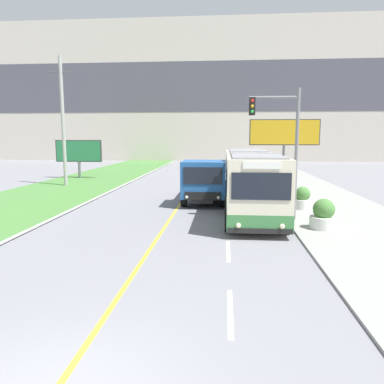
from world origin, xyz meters
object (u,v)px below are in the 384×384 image
(traffic_light_mast, at_px, (283,138))
(planter_round_second, at_px, (302,199))
(billboard_large, at_px, (284,134))
(utility_pole_far, at_px, (63,121))
(planter_round_near, at_px, (324,216))
(dump_truck, at_px, (205,182))
(billboard_small, at_px, (79,152))
(car_distant, at_px, (242,171))
(city_bus, at_px, (250,181))

(traffic_light_mast, relative_size, planter_round_second, 5.09)
(billboard_large, bearing_deg, traffic_light_mast, -98.99)
(utility_pole_far, distance_m, planter_round_near, 22.16)
(dump_truck, height_order, utility_pole_far, utility_pole_far)
(utility_pole_far, relative_size, planter_round_near, 7.99)
(billboard_large, height_order, billboard_small, billboard_large)
(traffic_light_mast, distance_m, planter_round_second, 4.59)
(billboard_large, height_order, planter_round_second, billboard_large)
(dump_truck, xyz_separation_m, utility_pole_far, (-11.72, 7.31, 3.85))
(car_distant, bearing_deg, traffic_light_mast, -87.10)
(billboard_large, xyz_separation_m, billboard_small, (-19.26, -0.14, -1.67))
(city_bus, relative_size, dump_truck, 1.78)
(car_distant, relative_size, planter_round_second, 3.59)
(dump_truck, bearing_deg, billboard_large, 63.14)
(traffic_light_mast, distance_m, billboard_small, 23.89)
(dump_truck, distance_m, billboard_large, 14.77)
(traffic_light_mast, bearing_deg, billboard_small, 133.83)
(city_bus, bearing_deg, utility_pole_far, 146.89)
(planter_round_near, bearing_deg, dump_truck, 131.23)
(traffic_light_mast, bearing_deg, utility_pole_far, 142.91)
(city_bus, xyz_separation_m, traffic_light_mast, (1.27, -2.44, 2.28))
(utility_pole_far, distance_m, billboard_small, 6.15)
(car_distant, bearing_deg, planter_round_second, -81.01)
(traffic_light_mast, distance_m, planter_round_near, 3.96)
(city_bus, height_order, traffic_light_mast, traffic_light_mast)
(city_bus, xyz_separation_m, utility_pole_far, (-14.25, 9.29, 3.56))
(car_distant, relative_size, traffic_light_mast, 0.70)
(dump_truck, relative_size, utility_pole_far, 0.67)
(dump_truck, bearing_deg, utility_pole_far, 148.06)
(car_distant, distance_m, planter_round_second, 16.14)
(dump_truck, relative_size, planter_round_second, 5.66)
(dump_truck, xyz_separation_m, billboard_small, (-12.72, 12.78, 1.23))
(city_bus, bearing_deg, traffic_light_mast, -62.54)
(billboard_small, height_order, planter_round_near, billboard_small)
(planter_round_second, bearing_deg, billboard_small, 141.48)
(billboard_large, xyz_separation_m, planter_round_second, (-1.17, -14.54, -3.60))
(utility_pole_far, height_order, billboard_small, utility_pole_far)
(traffic_light_mast, bearing_deg, planter_round_near, -47.27)
(city_bus, bearing_deg, billboard_large, 74.93)
(planter_round_second, bearing_deg, traffic_light_mast, -119.27)
(city_bus, bearing_deg, billboard_small, 135.92)
(utility_pole_far, xyz_separation_m, traffic_light_mast, (15.52, -11.73, -1.28))
(car_distant, distance_m, billboard_large, 5.29)
(planter_round_near, bearing_deg, car_distant, 96.96)
(billboard_large, bearing_deg, planter_round_second, -94.60)
(city_bus, xyz_separation_m, car_distant, (0.32, 16.31, -0.91))
(dump_truck, height_order, car_distant, dump_truck)
(city_bus, height_order, car_distant, city_bus)
(utility_pole_far, distance_m, planter_round_second, 19.81)
(car_distant, xyz_separation_m, planter_round_second, (2.52, -15.95, -0.08))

